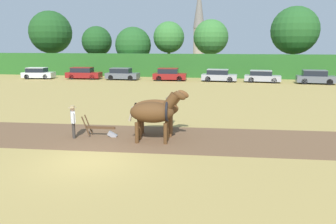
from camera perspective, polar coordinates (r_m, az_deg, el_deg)
name	(u,v)px	position (r m, az deg, el deg)	size (l,w,h in m)	color
ground_plane	(90,160)	(13.21, -13.47, -8.20)	(240.00, 240.00, 0.00)	#A88E4C
plowed_furrow_strip	(67,135)	(17.00, -17.26, -3.90)	(29.27, 4.50, 0.01)	brown
hedgerow	(189,66)	(45.15, 3.71, 8.08)	(62.97, 1.89, 3.12)	#286023
tree_far_left	(51,32)	(57.70, -19.76, 12.93)	(6.79, 6.79, 9.70)	#423323
tree_left	(97,41)	(53.97, -12.29, 11.91)	(4.70, 4.70, 7.20)	#4C3823
tree_center_left	(133,45)	(50.12, -6.09, 11.50)	(5.34, 5.34, 6.95)	#423323
tree_center	(169,37)	(49.76, 0.15, 12.86)	(4.60, 4.60, 7.72)	#423323
tree_center_right	(211,37)	(50.32, 7.46, 12.79)	(5.18, 5.18, 8.04)	#423323
tree_right	(295,31)	(49.59, 21.20, 13.09)	(6.51, 6.51, 9.53)	#4C3823
church_spire	(199,23)	(82.65, 5.40, 15.25)	(2.81, 2.81, 18.25)	gray
draft_horse_lead_left	(154,112)	(14.87, -2.41, -0.02)	(2.71, 1.15, 2.45)	#513319
draft_horse_lead_right	(158,108)	(15.99, -1.77, 0.62)	(2.89, 1.06, 2.35)	brown
plow	(103,130)	(16.26, -11.25, -3.12)	(1.71, 0.48, 1.13)	#4C331E
farmer_at_plow	(73,119)	(16.24, -16.21, -1.26)	(0.40, 0.56, 1.58)	#38332D
farmer_beside_team	(170,110)	(17.38, 0.30, 0.43)	(0.44, 0.67, 1.73)	#4C4C4C
parked_car_far_left	(38,73)	(46.09, -21.69, 6.28)	(4.11, 2.27, 1.45)	silver
parked_car_left	(83,73)	(43.92, -14.52, 6.54)	(4.49, 1.97, 1.50)	maroon
parked_car_center_left	(122,74)	(41.95, -8.01, 6.56)	(4.16, 1.80, 1.49)	#565B66
parked_car_center	(169,75)	(40.73, 0.23, 6.54)	(4.15, 2.08, 1.53)	maroon
parked_car_center_right	(219,76)	(40.10, 8.84, 6.29)	(4.25, 2.01, 1.47)	#9E9EA8
parked_car_right	(262,77)	(40.28, 16.06, 5.96)	(4.26, 2.13, 1.41)	#9E9EA8
parked_car_far_right	(315,77)	(40.80, 24.29, 5.54)	(4.30, 2.05, 1.57)	#565B66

